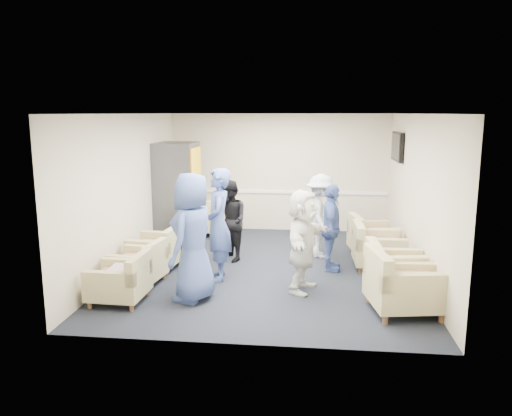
# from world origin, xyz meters

# --- Properties ---
(floor) EXTENTS (6.00, 6.00, 0.00)m
(floor) POSITION_xyz_m (0.00, 0.00, 0.00)
(floor) COLOR black
(floor) RESTS_ON ground
(ceiling) EXTENTS (6.00, 6.00, 0.00)m
(ceiling) POSITION_xyz_m (0.00, 0.00, 2.70)
(ceiling) COLOR silver
(ceiling) RESTS_ON back_wall
(back_wall) EXTENTS (5.00, 0.02, 2.70)m
(back_wall) POSITION_xyz_m (0.00, 3.00, 1.35)
(back_wall) COLOR beige
(back_wall) RESTS_ON floor
(front_wall) EXTENTS (5.00, 0.02, 2.70)m
(front_wall) POSITION_xyz_m (0.00, -3.00, 1.35)
(front_wall) COLOR beige
(front_wall) RESTS_ON floor
(left_wall) EXTENTS (0.02, 6.00, 2.70)m
(left_wall) POSITION_xyz_m (-2.50, 0.00, 1.35)
(left_wall) COLOR beige
(left_wall) RESTS_ON floor
(right_wall) EXTENTS (0.02, 6.00, 2.70)m
(right_wall) POSITION_xyz_m (2.50, 0.00, 1.35)
(right_wall) COLOR beige
(right_wall) RESTS_ON floor
(chair_rail) EXTENTS (4.98, 0.04, 0.06)m
(chair_rail) POSITION_xyz_m (0.00, 2.98, 0.90)
(chair_rail) COLOR white
(chair_rail) RESTS_ON back_wall
(tv) EXTENTS (0.10, 1.00, 0.58)m
(tv) POSITION_xyz_m (2.44, 1.80, 2.05)
(tv) COLOR black
(tv) RESTS_ON right_wall
(armchair_left_near) EXTENTS (0.79, 0.79, 0.61)m
(armchair_left_near) POSITION_xyz_m (-1.96, -1.84, 0.30)
(armchair_left_near) COLOR tan
(armchair_left_near) RESTS_ON floor
(armchair_left_mid) EXTENTS (0.84, 0.84, 0.60)m
(armchair_left_mid) POSITION_xyz_m (-1.96, -1.05, 0.30)
(armchair_left_mid) COLOR tan
(armchair_left_mid) RESTS_ON floor
(armchair_left_far) EXTENTS (0.87, 0.87, 0.64)m
(armchair_left_far) POSITION_xyz_m (-1.92, -0.24, 0.32)
(armchair_left_far) COLOR tan
(armchair_left_far) RESTS_ON floor
(armchair_right_near) EXTENTS (1.07, 1.07, 0.74)m
(armchair_right_near) POSITION_xyz_m (1.98, -1.78, 0.37)
(armchair_right_near) COLOR tan
(armchair_right_near) RESTS_ON floor
(armchair_right_midnear) EXTENTS (0.90, 0.90, 0.69)m
(armchair_right_midnear) POSITION_xyz_m (1.99, -1.15, 0.34)
(armchair_right_midnear) COLOR tan
(armchair_right_midnear) RESTS_ON floor
(armchair_right_midfar) EXTENTS (0.87, 0.87, 0.68)m
(armchair_right_midfar) POSITION_xyz_m (1.88, 0.22, 0.34)
(armchair_right_midfar) COLOR tan
(armchair_right_midfar) RESTS_ON floor
(armchair_right_far) EXTENTS (0.96, 0.96, 0.66)m
(armchair_right_far) POSITION_xyz_m (1.89, 1.03, 0.33)
(armchair_right_far) COLOR tan
(armchair_right_far) RESTS_ON floor
(armchair_corner) EXTENTS (1.01, 1.01, 0.70)m
(armchair_corner) POSITION_xyz_m (-1.39, 2.34, 0.35)
(armchair_corner) COLOR tan
(armchair_corner) RESTS_ON floor
(vending_machine) EXTENTS (0.85, 1.00, 2.11)m
(vending_machine) POSITION_xyz_m (-2.09, 1.77, 1.06)
(vending_machine) COLOR #4C4C53
(vending_machine) RESTS_ON floor
(backpack) EXTENTS (0.30, 0.23, 0.48)m
(backpack) POSITION_xyz_m (-1.42, 0.02, 0.25)
(backpack) COLOR black
(backpack) RESTS_ON floor
(pillow) EXTENTS (0.34, 0.44, 0.12)m
(pillow) POSITION_xyz_m (-1.97, -1.84, 0.47)
(pillow) COLOR beige
(pillow) RESTS_ON armchair_left_near
(person_front_left) EXTENTS (0.83, 1.05, 1.88)m
(person_front_left) POSITION_xyz_m (-0.96, -1.62, 0.94)
(person_front_left) COLOR #41579D
(person_front_left) RESTS_ON floor
(person_mid_left) EXTENTS (0.55, 0.74, 1.85)m
(person_mid_left) POSITION_xyz_m (-0.76, -0.67, 0.92)
(person_mid_left) COLOR #41579D
(person_mid_left) RESTS_ON floor
(person_back_left) EXTENTS (0.88, 0.92, 1.50)m
(person_back_left) POSITION_xyz_m (-0.75, 0.40, 0.75)
(person_back_left) COLOR black
(person_back_left) RESTS_ON floor
(person_back_right) EXTENTS (0.67, 1.07, 1.59)m
(person_back_right) POSITION_xyz_m (0.93, 0.84, 0.79)
(person_back_right) COLOR white
(person_back_right) RESTS_ON floor
(person_mid_right) EXTENTS (0.41, 0.90, 1.52)m
(person_mid_right) POSITION_xyz_m (1.09, 0.00, 0.76)
(person_mid_right) COLOR #41579D
(person_mid_right) RESTS_ON floor
(person_front_right) EXTENTS (0.84, 1.54, 1.59)m
(person_front_right) POSITION_xyz_m (0.63, -1.07, 0.79)
(person_front_right) COLOR white
(person_front_right) RESTS_ON floor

